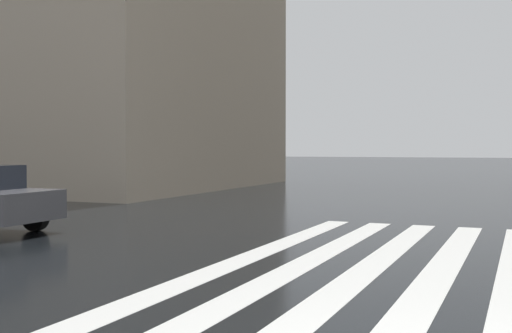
% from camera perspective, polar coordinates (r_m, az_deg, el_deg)
% --- Properties ---
extents(zebra_crossing, '(13.00, 4.50, 0.01)m').
position_cam_1_polar(zebra_crossing, '(8.73, 8.65, -10.05)').
color(zebra_crossing, silver).
rests_on(zebra_crossing, ground_plane).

